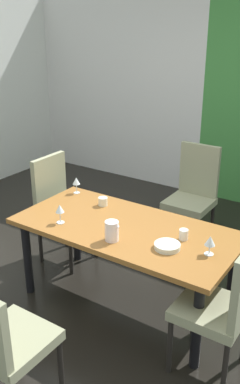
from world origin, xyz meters
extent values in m
cube|color=black|center=(0.00, 0.00, -0.01)|extent=(5.65, 5.37, 0.02)
cube|color=silver|center=(-1.47, 2.63, 1.28)|extent=(2.72, 0.10, 2.55)
cube|color=#915B29|center=(0.41, 0.01, 0.70)|extent=(1.76, 0.85, 0.04)
cylinder|color=black|center=(-0.36, 0.34, 0.34)|extent=(0.07, 0.07, 0.68)
cylinder|color=black|center=(1.19, 0.34, 0.34)|extent=(0.07, 0.07, 0.68)
cylinder|color=black|center=(-0.36, -0.31, 0.34)|extent=(0.07, 0.07, 0.68)
cylinder|color=black|center=(1.19, -0.31, 0.34)|extent=(0.07, 0.07, 0.68)
cube|color=gray|center=(-0.43, 0.29, 0.47)|extent=(0.44, 0.44, 0.07)
cube|color=gray|center=(-0.63, 0.29, 0.75)|extent=(0.05, 0.42, 0.56)
cylinder|color=black|center=(-0.24, 0.48, 0.22)|extent=(0.04, 0.04, 0.43)
cylinder|color=black|center=(-0.24, 0.10, 0.22)|extent=(0.04, 0.04, 0.43)
cylinder|color=black|center=(-0.62, 0.48, 0.22)|extent=(0.04, 0.04, 0.43)
cylinder|color=black|center=(-0.62, 0.10, 0.22)|extent=(0.04, 0.04, 0.43)
cube|color=gray|center=(0.41, 1.21, 0.47)|extent=(0.44, 0.44, 0.07)
cube|color=gray|center=(0.41, 1.41, 0.76)|extent=(0.42, 0.05, 0.58)
cylinder|color=black|center=(0.60, 1.02, 0.22)|extent=(0.04, 0.04, 0.43)
cylinder|color=black|center=(0.22, 1.02, 0.22)|extent=(0.04, 0.04, 0.43)
cylinder|color=black|center=(0.60, 1.40, 0.22)|extent=(0.04, 0.04, 0.43)
cylinder|color=black|center=(0.22, 1.40, 0.22)|extent=(0.04, 0.04, 0.43)
cube|color=gray|center=(0.40, -1.19, 0.47)|extent=(0.44, 0.44, 0.07)
cylinder|color=black|center=(0.21, -1.00, 0.22)|extent=(0.04, 0.04, 0.43)
cylinder|color=black|center=(0.59, -1.00, 0.22)|extent=(0.04, 0.04, 0.43)
cube|color=gray|center=(1.26, -0.27, 0.47)|extent=(0.44, 0.44, 0.07)
cylinder|color=black|center=(1.07, -0.46, 0.22)|extent=(0.04, 0.04, 0.43)
cylinder|color=black|center=(1.07, -0.08, 0.22)|extent=(0.04, 0.04, 0.43)
cylinder|color=black|center=(1.45, -0.46, 0.22)|extent=(0.04, 0.04, 0.43)
cylinder|color=silver|center=(-0.33, 0.33, 0.72)|extent=(0.06, 0.06, 0.00)
cylinder|color=silver|center=(-0.33, 0.33, 0.76)|extent=(0.01, 0.01, 0.08)
cone|color=silver|center=(-0.33, 0.33, 0.84)|extent=(0.07, 0.07, 0.07)
cylinder|color=silver|center=(-0.05, -0.22, 0.72)|extent=(0.06, 0.06, 0.00)
cylinder|color=silver|center=(-0.05, -0.22, 0.77)|extent=(0.01, 0.01, 0.09)
cone|color=silver|center=(-0.05, -0.22, 0.84)|extent=(0.07, 0.07, 0.06)
cylinder|color=silver|center=(1.12, -0.02, 0.72)|extent=(0.07, 0.07, 0.00)
cylinder|color=silver|center=(1.12, -0.02, 0.76)|extent=(0.01, 0.01, 0.07)
cone|color=silver|center=(1.12, -0.02, 0.82)|extent=(0.07, 0.07, 0.07)
cylinder|color=silver|center=(0.85, -0.11, 0.74)|extent=(0.19, 0.19, 0.04)
cylinder|color=white|center=(0.88, 0.07, 0.76)|extent=(0.07, 0.07, 0.08)
cylinder|color=#ECE3C5|center=(0.03, 0.24, 0.75)|extent=(0.08, 0.08, 0.07)
cylinder|color=white|center=(0.45, -0.23, 0.79)|extent=(0.10, 0.10, 0.15)
cone|color=white|center=(0.50, -0.23, 0.86)|extent=(0.04, 0.04, 0.03)
camera|label=1|loc=(2.03, -2.48, 2.24)|focal=40.00mm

